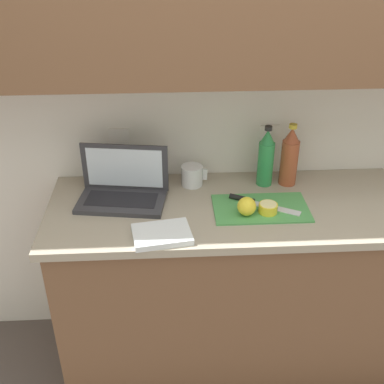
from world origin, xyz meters
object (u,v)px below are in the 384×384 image
(bottle_oil_tall, at_px, (266,158))
(bottle_green_soda, at_px, (290,157))
(lemon_half_cut, at_px, (268,208))
(measuring_cup, at_px, (192,176))
(laptop, at_px, (123,187))
(knife, at_px, (252,201))
(lemon_whole_beside, at_px, (247,206))
(cutting_board, at_px, (261,208))

(bottle_oil_tall, bearing_deg, bottle_green_soda, -0.00)
(lemon_half_cut, distance_m, measuring_cup, 0.40)
(laptop, bearing_deg, bottle_green_soda, 15.84)
(laptop, height_order, lemon_half_cut, laptop)
(lemon_half_cut, height_order, measuring_cup, measuring_cup)
(knife, distance_m, bottle_green_soda, 0.29)
(laptop, height_order, knife, laptop)
(bottle_oil_tall, bearing_deg, lemon_whole_beside, -115.22)
(measuring_cup, bearing_deg, laptop, -160.73)
(cutting_board, bearing_deg, measuring_cup, 140.81)
(bottle_oil_tall, bearing_deg, lemon_half_cut, -97.41)
(lemon_half_cut, xyz_separation_m, bottle_oil_tall, (0.03, 0.25, 0.10))
(laptop, xyz_separation_m, bottle_green_soda, (0.74, 0.10, 0.08))
(laptop, xyz_separation_m, measuring_cup, (0.30, 0.11, -0.01))
(lemon_half_cut, relative_size, bottle_oil_tall, 0.27)
(cutting_board, height_order, bottle_green_soda, bottle_green_soda)
(knife, distance_m, measuring_cup, 0.31)
(lemon_half_cut, bearing_deg, knife, 125.77)
(laptop, distance_m, cutting_board, 0.59)
(cutting_board, xyz_separation_m, lemon_half_cut, (0.02, -0.04, 0.02))
(knife, height_order, bottle_oil_tall, bottle_oil_tall)
(knife, xyz_separation_m, bottle_oil_tall, (0.09, 0.18, 0.11))
(cutting_board, bearing_deg, lemon_whole_beside, -144.82)
(lemon_half_cut, bearing_deg, lemon_whole_beside, -173.00)
(cutting_board, height_order, measuring_cup, measuring_cup)
(knife, relative_size, lemon_half_cut, 3.71)
(laptop, relative_size, bottle_green_soda, 1.38)
(lemon_whole_beside, bearing_deg, laptop, 161.83)
(lemon_whole_beside, relative_size, measuring_cup, 0.66)
(cutting_board, height_order, lemon_half_cut, lemon_half_cut)
(lemon_whole_beside, bearing_deg, bottle_oil_tall, 64.78)
(lemon_half_cut, bearing_deg, bottle_oil_tall, 82.59)
(laptop, bearing_deg, lemon_half_cut, -6.11)
(laptop, distance_m, lemon_half_cut, 0.62)
(bottle_green_soda, xyz_separation_m, bottle_oil_tall, (-0.10, 0.00, -0.00))
(cutting_board, xyz_separation_m, lemon_whole_beside, (-0.07, -0.05, 0.04))
(bottle_oil_tall, bearing_deg, cutting_board, -104.23)
(cutting_board, bearing_deg, laptop, 168.46)
(lemon_whole_beside, distance_m, measuring_cup, 0.34)
(bottle_green_soda, distance_m, bottle_oil_tall, 0.10)
(bottle_green_soda, bearing_deg, cutting_board, -126.62)
(cutting_board, relative_size, knife, 1.39)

